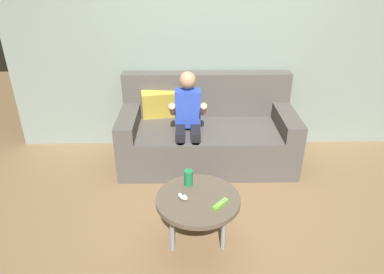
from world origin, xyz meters
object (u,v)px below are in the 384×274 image
(couch, at_px, (206,134))
(game_remote_lime_near_edge, at_px, (221,204))
(soda_can, at_px, (189,178))
(person_seated_on_couch, at_px, (188,118))
(coffee_table, at_px, (198,202))
(nunchuk_white, at_px, (183,197))

(couch, relative_size, game_remote_lime_near_edge, 13.68)
(soda_can, bearing_deg, person_seated_on_couch, 90.05)
(game_remote_lime_near_edge, bearing_deg, coffee_table, 148.93)
(game_remote_lime_near_edge, xyz_separation_m, soda_can, (-0.22, 0.25, 0.05))
(game_remote_lime_near_edge, relative_size, soda_can, 1.05)
(person_seated_on_couch, bearing_deg, couch, 44.97)
(person_seated_on_couch, xyz_separation_m, game_remote_lime_near_edge, (0.22, -1.15, -0.13))
(person_seated_on_couch, xyz_separation_m, coffee_table, (0.07, -1.06, -0.18))
(couch, relative_size, soda_can, 14.33)
(coffee_table, bearing_deg, game_remote_lime_near_edge, -31.07)
(coffee_table, relative_size, nunchuk_white, 6.31)
(couch, height_order, soda_can, couch)
(couch, relative_size, person_seated_on_couch, 1.76)
(nunchuk_white, bearing_deg, coffee_table, 7.63)
(couch, height_order, game_remote_lime_near_edge, couch)
(nunchuk_white, height_order, soda_can, soda_can)
(game_remote_lime_near_edge, bearing_deg, person_seated_on_couch, 100.80)
(nunchuk_white, distance_m, soda_can, 0.19)
(person_seated_on_couch, relative_size, game_remote_lime_near_edge, 7.79)
(coffee_table, height_order, soda_can, soda_can)
(person_seated_on_couch, bearing_deg, game_remote_lime_near_edge, -79.20)
(soda_can, bearing_deg, couch, 80.13)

